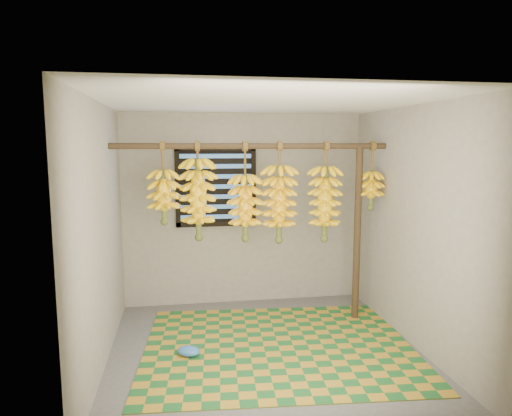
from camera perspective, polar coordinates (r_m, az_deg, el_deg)
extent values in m
cube|color=#505050|center=(4.69, 1.16, -17.58)|extent=(3.00, 3.00, 0.01)
cube|color=silver|center=(4.25, 1.25, 13.20)|extent=(3.00, 3.00, 0.01)
cube|color=gray|center=(5.78, -1.56, -0.20)|extent=(3.00, 0.01, 2.40)
cube|color=gray|center=(4.30, -18.95, -3.42)|extent=(0.01, 3.00, 2.40)
cube|color=gray|center=(4.82, 19.09, -2.25)|extent=(0.01, 3.00, 2.40)
cube|color=black|center=(5.68, -5.03, 2.69)|extent=(1.00, 0.04, 1.00)
cylinder|color=#483421|center=(4.92, -0.29, 7.75)|extent=(3.00, 0.06, 0.06)
cylinder|color=#483421|center=(5.35, 12.54, -3.21)|extent=(0.08, 0.08, 2.00)
cube|color=#1B5E27|center=(4.79, 2.82, -16.88)|extent=(2.82, 2.33, 0.01)
ellipsoid|color=#326CBB|center=(4.61, -8.41, -17.27)|extent=(0.27, 0.24, 0.09)
cylinder|color=brown|center=(4.87, -11.59, 6.16)|extent=(0.02, 0.02, 0.30)
cylinder|color=#4C5923|center=(4.89, -11.46, 1.61)|extent=(0.06, 0.06, 0.53)
cylinder|color=brown|center=(4.87, -7.33, 6.90)|extent=(0.02, 0.02, 0.19)
cylinder|color=#4C5923|center=(4.90, -7.24, 1.31)|extent=(0.06, 0.06, 0.82)
cylinder|color=brown|center=(4.91, -1.38, 5.96)|extent=(0.02, 0.02, 0.37)
cylinder|color=#4C5923|center=(4.95, -1.36, 0.25)|extent=(0.06, 0.06, 0.68)
cylinder|color=brown|center=(4.98, 2.95, 6.53)|extent=(0.02, 0.02, 0.27)
cylinder|color=#4C5923|center=(5.02, 2.91, 0.72)|extent=(0.06, 0.06, 0.80)
cylinder|color=brown|center=(5.12, 8.74, 6.41)|extent=(0.02, 0.02, 0.28)
cylinder|color=#4C5923|center=(5.15, 8.63, 0.74)|extent=(0.06, 0.06, 0.80)
cylinder|color=brown|center=(5.31, 14.33, 6.02)|extent=(0.02, 0.02, 0.34)
cylinder|color=#4C5923|center=(5.33, 14.20, 2.39)|extent=(0.05, 0.05, 0.40)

